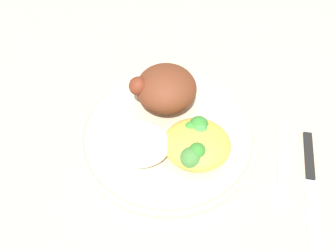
{
  "coord_description": "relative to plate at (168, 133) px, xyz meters",
  "views": [
    {
      "loc": [
        -0.05,
        0.31,
        0.44
      ],
      "look_at": [
        0.0,
        0.0,
        0.03
      ],
      "focal_mm": 38.18,
      "sensor_mm": 36.0,
      "label": 1
    }
  ],
  "objects": [
    {
      "name": "plate",
      "position": [
        0.0,
        0.0,
        0.0
      ],
      "size": [
        0.27,
        0.27,
        0.02
      ],
      "color": "beige",
      "rests_on": "ground_plane"
    },
    {
      "name": "mac_cheese_with_broccoli",
      "position": [
        -0.04,
        0.03,
        0.03
      ],
      "size": [
        0.09,
        0.09,
        0.04
      ],
      "color": "gold",
      "rests_on": "plate"
    },
    {
      "name": "roasted_chicken",
      "position": [
        0.01,
        -0.05,
        0.04
      ],
      "size": [
        0.1,
        0.09,
        0.06
      ],
      "color": "brown",
      "rests_on": "plate"
    },
    {
      "name": "ground_plane",
      "position": [
        0.0,
        0.0,
        -0.01
      ],
      "size": [
        2.0,
        2.0,
        0.0
      ],
      "primitive_type": "plane",
      "color": "beige"
    },
    {
      "name": "rice_pile",
      "position": [
        0.03,
        0.04,
        0.03
      ],
      "size": [
        0.09,
        0.08,
        0.04
      ],
      "primitive_type": "ellipsoid",
      "color": "white",
      "rests_on": "plate"
    },
    {
      "name": "knife",
      "position": [
        -0.21,
        0.04,
        -0.01
      ],
      "size": [
        0.02,
        0.19,
        0.01
      ],
      "color": "black",
      "rests_on": "ground_plane"
    },
    {
      "name": "fork",
      "position": [
        -0.17,
        0.03,
        -0.01
      ],
      "size": [
        0.02,
        0.14,
        0.01
      ],
      "color": "silver",
      "rests_on": "ground_plane"
    }
  ]
}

